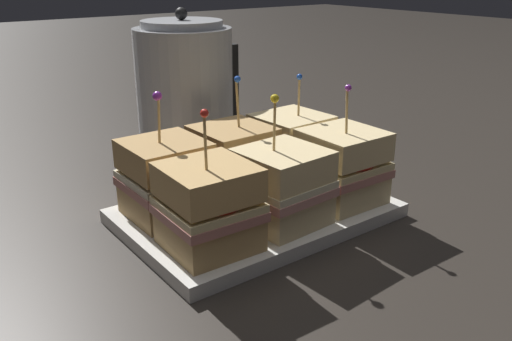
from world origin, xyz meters
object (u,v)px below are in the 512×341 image
sandwich_back_left (166,179)px  sandwich_front_right (342,166)px  sandwich_back_center (233,162)px  kettle_steel (185,93)px  sandwich_front_left (209,207)px  serving_platter (256,213)px  sandwich_front_center (282,187)px  sandwich_back_right (291,148)px

sandwich_back_left → sandwich_front_right: bearing=-25.8°
sandwich_back_left → sandwich_back_center: sandwich_back_center is taller
kettle_steel → sandwich_front_left: bearing=-116.3°
serving_platter → sandwich_back_left: (-0.10, 0.05, 0.06)m
sandwich_front_center → serving_platter: bearing=88.9°
sandwich_back_center → sandwich_back_right: size_ratio=1.05×
sandwich_back_center → serving_platter: bearing=-89.5°
sandwich_front_left → sandwich_back_right: sandwich_front_left is taller
sandwich_front_right → sandwich_back_right: bearing=91.6°
serving_platter → kettle_steel: 0.30m
sandwich_front_left → sandwich_back_right: size_ratio=1.04×
sandwich_back_center → sandwich_back_right: bearing=-0.8°
sandwich_front_center → sandwich_back_center: (0.00, 0.11, 0.00)m
serving_platter → sandwich_front_left: sandwich_front_left is taller
sandwich_front_left → serving_platter: bearing=26.9°
sandwich_back_center → kettle_steel: kettle_steel is taller
sandwich_front_center → sandwich_back_center: bearing=89.6°
sandwich_front_right → kettle_steel: kettle_steel is taller
sandwich_back_center → sandwich_back_right: (0.10, -0.00, 0.00)m
sandwich_back_left → sandwich_back_right: size_ratio=1.02×
sandwich_front_right → sandwich_back_left: (-0.21, 0.10, 0.00)m
sandwich_back_left → kettle_steel: kettle_steel is taller
serving_platter → sandwich_back_center: 0.08m
sandwich_front_center → sandwich_back_left: (-0.10, 0.10, 0.00)m
kettle_steel → serving_platter: bearing=-101.3°
sandwich_front_right → sandwich_back_center: size_ratio=0.97×
sandwich_back_center → sandwich_front_left: bearing=-134.9°
sandwich_back_left → kettle_steel: (0.16, 0.22, 0.05)m
serving_platter → sandwich_front_right: bearing=-25.8°
sandwich_back_left → sandwich_back_right: 0.21m
sandwich_front_center → sandwich_back_center: sandwich_back_center is taller
serving_platter → sandwich_front_center: (-0.00, -0.05, 0.06)m
serving_platter → sandwich_back_center: (-0.00, 0.05, 0.06)m
sandwich_front_right → sandwich_back_right: (-0.00, 0.10, 0.00)m
sandwich_back_center → sandwich_back_right: 0.10m
sandwich_front_left → sandwich_front_right: size_ratio=1.02×
sandwich_front_right → sandwich_back_right: 0.10m
sandwich_back_center → sandwich_back_left: bearing=-179.1°
sandwich_front_left → sandwich_front_right: bearing=0.8°
sandwich_front_center → sandwich_back_right: bearing=45.0°
serving_platter → sandwich_front_right: (0.11, -0.05, 0.06)m
serving_platter → sandwich_front_left: size_ratio=2.08×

